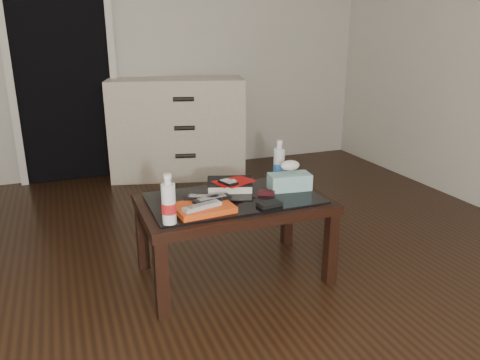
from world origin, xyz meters
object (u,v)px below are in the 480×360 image
Objects in this scene: coffee_table at (234,208)px; textbook at (230,185)px; tissue_box at (289,182)px; water_bottle_left at (169,199)px; dresser at (178,128)px; water_bottle_right at (279,160)px.

coffee_table is 0.17m from textbook.
coffee_table is at bearing -83.33° from textbook.
water_bottle_left is at bearing -155.43° from tissue_box.
water_bottle_left reaches higher than tissue_box.
dresser is 5.41× the size of water_bottle_right.
water_bottle_right is 0.20m from tissue_box.
water_bottle_left is (-0.58, -2.18, 0.13)m from dresser.
dresser is 5.59× the size of tissue_box.
dresser is 1.82m from textbook.
textbook is (0.03, 0.14, 0.09)m from coffee_table.
dresser reaches higher than water_bottle_left.
water_bottle_right is at bearing 28.16° from coffee_table.
coffee_table is 4.00× the size of textbook.
tissue_box is (0.74, 0.23, -0.07)m from water_bottle_left.
water_bottle_left is 1.03× the size of tissue_box.
coffee_table is at bearing 28.73° from water_bottle_left.
tissue_box is (0.34, 0.01, 0.11)m from coffee_table.
coffee_table is 0.78× the size of dresser.
coffee_table is 4.20× the size of water_bottle_right.
water_bottle_left reaches higher than coffee_table.
dresser is at bearing 95.86° from water_bottle_right.
tissue_box reaches higher than coffee_table.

